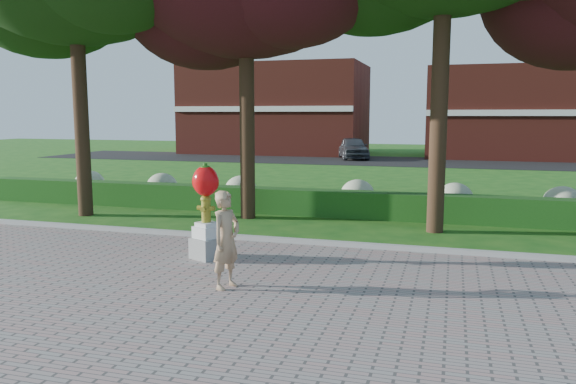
# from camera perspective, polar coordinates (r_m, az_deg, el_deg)

# --- Properties ---
(ground) EXTENTS (100.00, 100.00, 0.00)m
(ground) POSITION_cam_1_polar(r_m,az_deg,el_deg) (10.91, -5.29, -8.72)
(ground) COLOR #195415
(ground) RESTS_ON ground
(walkway) EXTENTS (40.00, 14.00, 0.04)m
(walkway) POSITION_cam_1_polar(r_m,az_deg,el_deg) (7.57, -17.04, -16.59)
(walkway) COLOR gray
(walkway) RESTS_ON ground
(curb) EXTENTS (40.00, 0.18, 0.15)m
(curb) POSITION_cam_1_polar(r_m,az_deg,el_deg) (13.63, -0.61, -4.98)
(curb) COLOR #ADADA5
(curb) RESTS_ON ground
(lawn_hedge) EXTENTS (24.00, 0.70, 0.80)m
(lawn_hedge) POSITION_cam_1_polar(r_m,az_deg,el_deg) (17.36, 3.27, -1.10)
(lawn_hedge) COLOR #164112
(lawn_hedge) RESTS_ON ground
(hydrangea_row) EXTENTS (20.10, 1.10, 0.99)m
(hydrangea_row) POSITION_cam_1_polar(r_m,az_deg,el_deg) (18.19, 5.74, -0.23)
(hydrangea_row) COLOR #B1BC90
(hydrangea_row) RESTS_ON ground
(street) EXTENTS (50.00, 8.00, 0.02)m
(street) POSITION_cam_1_polar(r_m,az_deg,el_deg) (38.03, 10.53, 3.10)
(street) COLOR black
(street) RESTS_ON ground
(building_left) EXTENTS (14.00, 8.00, 7.00)m
(building_left) POSITION_cam_1_polar(r_m,az_deg,el_deg) (45.86, -1.20, 8.40)
(building_left) COLOR maroon
(building_left) RESTS_ON ground
(building_right) EXTENTS (12.00, 8.00, 6.40)m
(building_right) POSITION_cam_1_polar(r_m,az_deg,el_deg) (43.89, 22.01, 7.46)
(building_right) COLOR maroon
(building_right) RESTS_ON ground
(hydrant_sculpture) EXTENTS (0.74, 0.74, 2.05)m
(hydrant_sculpture) POSITION_cam_1_polar(r_m,az_deg,el_deg) (12.07, -8.33, -1.66)
(hydrant_sculpture) COLOR gray
(hydrant_sculpture) RESTS_ON walkway
(woman) EXTENTS (0.59, 0.73, 1.75)m
(woman) POSITION_cam_1_polar(r_m,az_deg,el_deg) (10.01, -6.29, -4.84)
(woman) COLOR tan
(woman) RESTS_ON walkway
(parked_car) EXTENTS (3.11, 4.83, 1.53)m
(parked_car) POSITION_cam_1_polar(r_m,az_deg,el_deg) (39.59, 6.63, 4.49)
(parked_car) COLOR #3F4247
(parked_car) RESTS_ON street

